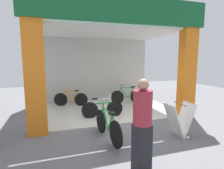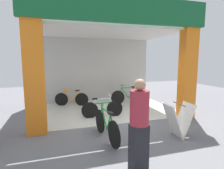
% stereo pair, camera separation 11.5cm
% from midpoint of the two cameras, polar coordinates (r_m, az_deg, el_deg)
% --- Properties ---
extents(ground_plane, '(18.81, 18.81, 0.00)m').
position_cam_midpoint_polar(ground_plane, '(6.02, 3.17, -12.07)').
color(ground_plane, slate).
rests_on(ground_plane, ground).
extents(shop_facade, '(5.61, 3.90, 3.84)m').
position_cam_midpoint_polar(shop_facade, '(7.33, -1.59, 7.85)').
color(shop_facade, beige).
rests_on(shop_facade, ground).
extents(bicycle_inside_0, '(1.64, 0.45, 0.90)m').
position_cam_midpoint_polar(bicycle_inside_0, '(8.53, 5.29, -3.55)').
color(bicycle_inside_0, black).
rests_on(bicycle_inside_0, ground).
extents(bicycle_inside_1, '(1.40, 0.53, 0.81)m').
position_cam_midpoint_polar(bicycle_inside_1, '(8.29, -11.90, -4.29)').
color(bicycle_inside_1, black).
rests_on(bicycle_inside_1, ground).
extents(bicycle_inside_2, '(1.47, 0.40, 0.81)m').
position_cam_midpoint_polar(bicycle_inside_2, '(6.56, -2.49, -7.41)').
color(bicycle_inside_2, black).
rests_on(bicycle_inside_2, ground).
extents(bicycle_parked_0, '(0.45, 1.65, 0.91)m').
position_cam_midpoint_polar(bicycle_parked_0, '(4.84, -1.06, -12.58)').
color(bicycle_parked_0, black).
rests_on(bicycle_parked_0, ground).
extents(sandwich_board_sign, '(0.72, 0.56, 0.91)m').
position_cam_midpoint_polar(sandwich_board_sign, '(5.31, 20.27, -10.18)').
color(sandwich_board_sign, silver).
rests_on(sandwich_board_sign, ground).
extents(pedestrian_1, '(0.38, 0.38, 1.71)m').
position_cam_midpoint_polar(pedestrian_1, '(3.45, 9.29, -12.04)').
color(pedestrian_1, black).
rests_on(pedestrian_1, ground).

